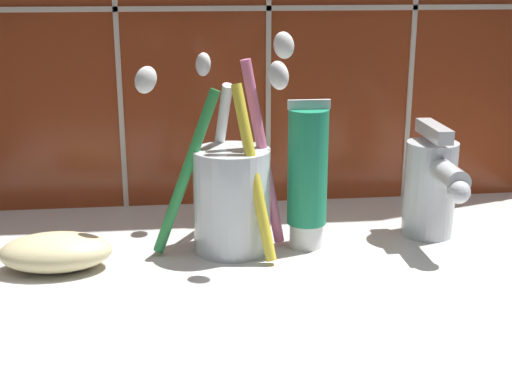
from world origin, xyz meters
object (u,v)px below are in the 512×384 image
toothpaste_tube (307,176)px  soap_bar (56,252)px  sink_faucet (432,185)px  toothbrush_cup (232,191)px

toothpaste_tube → soap_bar: bearing=-172.4°
toothpaste_tube → soap_bar: toothpaste_tube is taller
toothpaste_tube → sink_faucet: (11.52, 1.03, -1.48)cm
toothbrush_cup → toothpaste_tube: toothbrush_cup is taller
toothbrush_cup → toothpaste_tube: size_ratio=1.43×
toothbrush_cup → sink_faucet: 18.04cm
toothbrush_cup → toothpaste_tube: 6.58cm
sink_faucet → toothbrush_cup: bearing=-86.7°
toothbrush_cup → sink_faucet: toothbrush_cup is taller
toothpaste_tube → sink_faucet: 11.66cm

